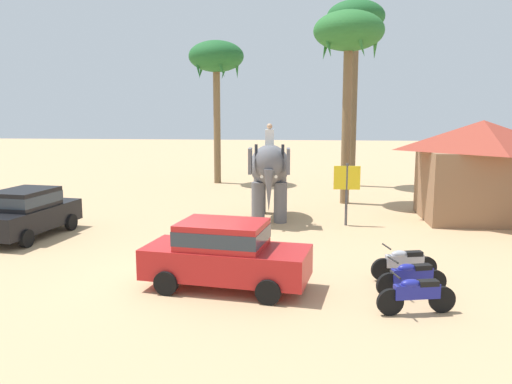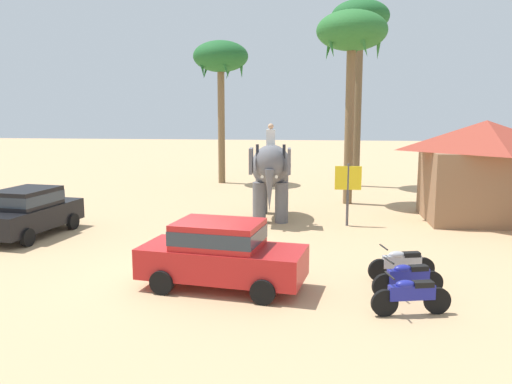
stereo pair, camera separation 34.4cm
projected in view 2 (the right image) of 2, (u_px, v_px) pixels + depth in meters
ground_plane at (186, 278)px, 14.20m from camera, size 120.00×120.00×0.00m
car_sedan_foreground at (221, 252)px, 13.33m from camera, size 4.32×2.36×1.70m
car_parked_far_side at (29, 210)px, 18.70m from camera, size 2.33×4.31×1.70m
elephant_with_mahout at (271, 170)px, 21.44m from camera, size 1.75×3.91×3.88m
motorcycle_nearest_camera at (411, 295)px, 11.63m from camera, size 1.78×0.63×0.94m
motorcycle_second_in_row at (408, 278)px, 12.77m from camera, size 1.76×0.71×0.94m
motorcycle_mid_row at (402, 263)px, 13.95m from camera, size 1.78×0.64×0.94m
palm_tree_behind_elephant at (221, 61)px, 30.94m from camera, size 3.20×3.20×8.31m
palm_tree_near_hut at (352, 37)px, 24.02m from camera, size 3.20×3.20×8.81m
palm_tree_left_of_road at (360, 24)px, 29.37m from camera, size 3.20×3.20×10.33m
roadside_hut at (484, 168)px, 21.08m from camera, size 5.01×4.21×4.00m
signboard_yellow at (348, 182)px, 20.24m from camera, size 1.00×0.10×2.40m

